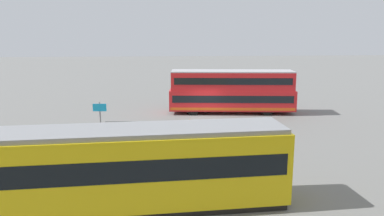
{
  "coord_description": "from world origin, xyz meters",
  "views": [
    {
      "loc": [
        3.39,
        30.43,
        7.39
      ],
      "look_at": [
        1.52,
        4.59,
        2.01
      ],
      "focal_mm": 35.01,
      "sensor_mm": 36.0,
      "label": 1
    }
  ],
  "objects": [
    {
      "name": "tram_yellow",
      "position": [
        4.76,
        15.51,
        1.8
      ],
      "size": [
        13.07,
        3.39,
        3.48
      ],
      "color": "yellow",
      "rests_on": "ground"
    },
    {
      "name": "pedestrian_near_railing",
      "position": [
        4.96,
        6.75,
        0.93
      ],
      "size": [
        0.44,
        0.44,
        1.62
      ],
      "color": "black",
      "rests_on": "ground"
    },
    {
      "name": "ground_plane",
      "position": [
        0.0,
        0.0,
        0.0
      ],
      "size": [
        160.0,
        160.0,
        0.0
      ],
      "primitive_type": "plane",
      "color": "slate"
    },
    {
      "name": "pedestrian_crossing",
      "position": [
        1.78,
        6.21,
        0.91
      ],
      "size": [
        0.43,
        0.43,
        1.59
      ],
      "color": "#33384C",
      "rests_on": "ground"
    },
    {
      "name": "info_sign",
      "position": [
        8.1,
        3.79,
        1.6
      ],
      "size": [
        0.97,
        0.15,
        2.36
      ],
      "color": "slate",
      "rests_on": "ground"
    },
    {
      "name": "double_decker_bus",
      "position": [
        -2.61,
        -2.64,
        1.98
      ],
      "size": [
        11.39,
        3.49,
        3.88
      ],
      "color": "red",
      "rests_on": "ground"
    },
    {
      "name": "pedestrian_railing",
      "position": [
        3.19,
        4.62,
        0.75
      ],
      "size": [
        9.02,
        0.82,
        1.08
      ],
      "color": "gray",
      "rests_on": "ground"
    }
  ]
}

